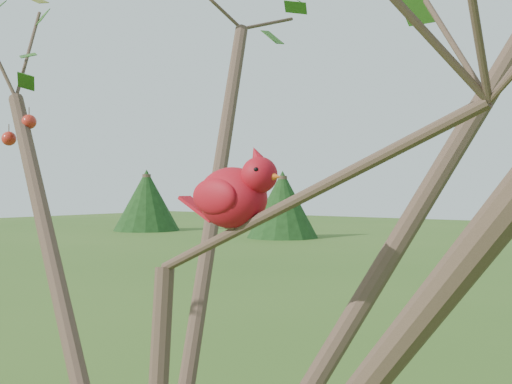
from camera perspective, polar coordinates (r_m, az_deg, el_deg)
crabapple_tree at (r=1.04m, az=-10.10°, el=1.75°), size 2.35×2.05×2.95m
cardinal at (r=1.05m, az=-1.84°, el=-0.24°), size 0.21×0.11×0.15m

